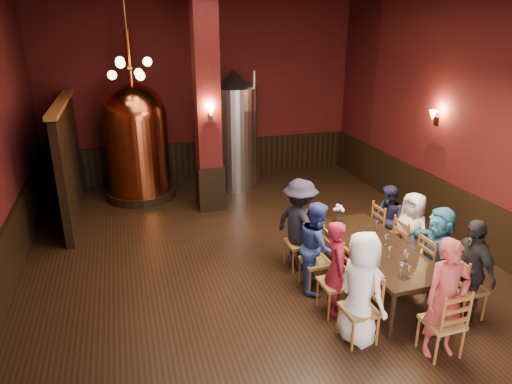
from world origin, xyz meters
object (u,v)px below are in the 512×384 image
object	(u,v)px
dining_table	(376,250)
rose_vase	(339,211)
person_1	(336,268)
person_2	(317,246)
steel_vessel	(234,130)
person_0	(361,288)
copper_kettle	(137,140)

from	to	relation	value
dining_table	rose_vase	distance (m)	1.04
person_1	dining_table	bearing A→B (deg)	-51.24
person_1	rose_vase	distance (m)	1.53
rose_vase	person_2	bearing A→B (deg)	-136.02
person_2	rose_vase	bearing A→B (deg)	-27.10
steel_vessel	rose_vase	xyz separation A→B (m)	(0.75, -4.35, -0.50)
person_0	rose_vase	size ratio (longest dim) A/B	4.93
person_2	steel_vessel	size ratio (longest dim) A/B	0.50
person_0	copper_kettle	bearing A→B (deg)	6.71
person_1	rose_vase	xyz separation A→B (m)	(0.69, 1.34, 0.25)
rose_vase	person_0	bearing A→B (deg)	-108.56
dining_table	person_2	size ratio (longest dim) A/B	1.68
copper_kettle	person_0	bearing A→B (deg)	-68.83
rose_vase	steel_vessel	bearing A→B (deg)	99.81
person_0	person_2	size ratio (longest dim) A/B	1.07
copper_kettle	person_2	bearing A→B (deg)	-64.09
person_2	copper_kettle	distance (m)	5.52
dining_table	copper_kettle	size ratio (longest dim) A/B	0.63
steel_vessel	copper_kettle	bearing A→B (deg)	-177.50
person_2	steel_vessel	bearing A→B (deg)	19.44
dining_table	person_0	world-z (taller)	person_0
dining_table	person_2	world-z (taller)	person_2
rose_vase	dining_table	bearing A→B (deg)	-81.29
person_1	rose_vase	world-z (taller)	person_1
person_0	person_1	size ratio (longest dim) A/B	1.09
copper_kettle	rose_vase	distance (m)	5.27
person_0	dining_table	bearing A→B (deg)	-53.53
person_1	steel_vessel	world-z (taller)	steel_vessel
person_2	copper_kettle	world-z (taller)	copper_kettle
person_2	rose_vase	xyz separation A→B (m)	(0.71, 0.68, 0.24)
dining_table	steel_vessel	size ratio (longest dim) A/B	0.83
person_1	person_2	world-z (taller)	person_2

